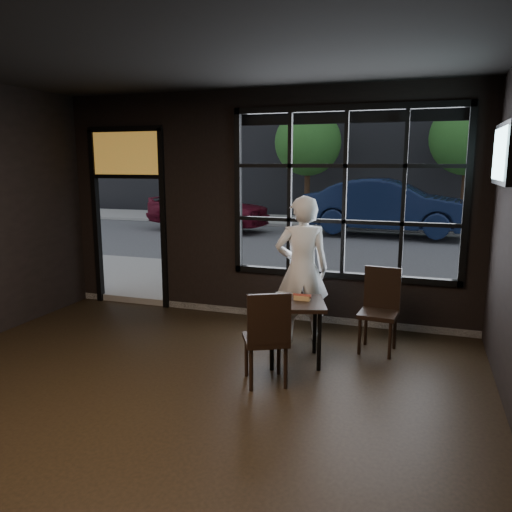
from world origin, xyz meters
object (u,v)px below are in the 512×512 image
(cafe_table, at_px, (294,331))
(man, at_px, (302,270))
(navy_car, at_px, (389,206))
(chair_near, at_px, (266,336))

(cafe_table, relative_size, man, 0.39)
(cafe_table, bearing_deg, man, 79.77)
(man, xyz_separation_m, navy_car, (0.39, 9.54, 0.01))
(cafe_table, relative_size, chair_near, 0.72)
(navy_car, bearing_deg, cafe_table, -178.12)
(chair_near, height_order, navy_car, navy_car)
(chair_near, xyz_separation_m, man, (0.06, 1.31, 0.42))
(man, bearing_deg, navy_car, -112.19)
(cafe_table, bearing_deg, chair_near, -119.97)
(chair_near, distance_m, man, 1.38)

